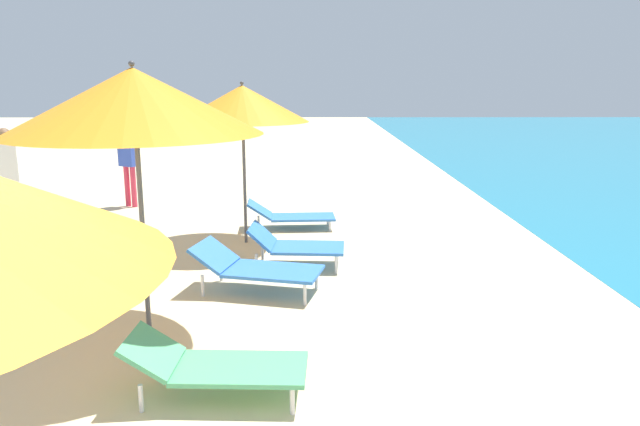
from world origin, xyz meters
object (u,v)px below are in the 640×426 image
(lounger_second_shoreside, at_px, (256,267))
(person_walking_near, at_px, (128,156))
(umbrella_second, at_px, (134,101))
(lounger_second_inland, at_px, (215,364))
(lounger_farthest_shoreside, at_px, (290,215))
(lounger_farthest_inland, at_px, (295,245))
(umbrella_farthest, at_px, (242,104))
(person_walking_mid, at_px, (8,169))

(lounger_second_shoreside, xyz_separation_m, person_walking_near, (-3.07, 5.14, 0.72))
(umbrella_second, xyz_separation_m, lounger_second_inland, (0.87, -1.20, -2.09))
(umbrella_second, xyz_separation_m, lounger_farthest_shoreside, (1.28, 4.53, -2.14))
(lounger_second_inland, xyz_separation_m, lounger_farthest_inland, (0.55, 3.53, 0.03))
(umbrella_second, distance_m, umbrella_farthest, 3.67)
(umbrella_second, xyz_separation_m, person_walking_near, (-2.09, 6.44, -1.34))
(lounger_farthest_inland, height_order, person_walking_mid, person_walking_mid)
(lounger_second_inland, distance_m, lounger_farthest_shoreside, 5.74)
(umbrella_farthest, distance_m, lounger_farthest_shoreside, 2.28)
(umbrella_farthest, bearing_deg, lounger_second_shoreside, -80.73)
(person_walking_mid, bearing_deg, lounger_second_shoreside, 39.90)
(umbrella_second, distance_m, person_walking_mid, 5.69)
(umbrella_second, relative_size, lounger_second_inland, 1.84)
(umbrella_second, bearing_deg, person_walking_near, 108.01)
(umbrella_farthest, xyz_separation_m, lounger_farthest_shoreside, (0.68, 0.91, -1.97))
(umbrella_second, distance_m, lounger_farthest_shoreside, 5.17)
(person_walking_near, xyz_separation_m, person_walking_mid, (-1.39, -2.12, 0.06))
(lounger_farthest_shoreside, xyz_separation_m, lounger_farthest_inland, (0.15, -2.20, 0.07))
(person_walking_near, bearing_deg, lounger_second_shoreside, 56.92)
(lounger_second_shoreside, height_order, person_walking_mid, person_walking_mid)
(lounger_second_inland, xyz_separation_m, person_walking_near, (-2.97, 7.64, 0.75))
(lounger_farthest_shoreside, distance_m, person_walking_near, 3.96)
(umbrella_second, height_order, umbrella_farthest, umbrella_second)
(umbrella_second, relative_size, lounger_farthest_shoreside, 1.77)
(umbrella_second, bearing_deg, lounger_farthest_inland, 58.50)
(umbrella_farthest, bearing_deg, lounger_farthest_inland, -57.24)
(umbrella_second, bearing_deg, person_walking_mid, 128.90)
(umbrella_second, bearing_deg, lounger_farthest_shoreside, 74.20)
(lounger_second_shoreside, height_order, lounger_farthest_inland, lounger_farthest_inland)
(umbrella_farthest, distance_m, lounger_farthest_inland, 2.44)
(lounger_farthest_inland, height_order, person_walking_near, person_walking_near)
(lounger_second_shoreside, relative_size, person_walking_near, 0.98)
(lounger_second_inland, relative_size, lounger_farthest_inland, 1.10)
(umbrella_farthest, bearing_deg, person_walking_mid, 170.21)
(lounger_second_shoreside, distance_m, person_walking_mid, 5.44)
(lounger_second_inland, height_order, umbrella_farthest, umbrella_farthest)
(umbrella_second, height_order, person_walking_near, umbrella_second)
(lounger_farthest_shoreside, xyz_separation_m, person_walking_mid, (-4.76, -0.21, 0.86))
(umbrella_farthest, relative_size, person_walking_near, 1.49)
(umbrella_farthest, bearing_deg, umbrella_second, -99.40)
(lounger_farthest_shoreside, relative_size, person_walking_near, 0.91)
(lounger_farthest_shoreside, distance_m, lounger_farthest_inland, 2.21)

